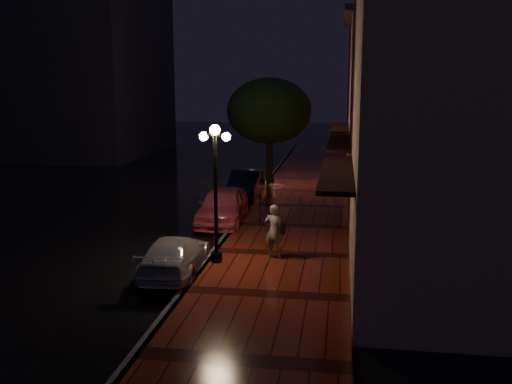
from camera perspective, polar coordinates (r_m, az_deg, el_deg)
The scene contains 15 objects.
ground at distance 22.96m, azimuth -2.10°, elevation -3.50°, with size 120.00×120.00×0.00m, color black.
sidewalk at distance 22.64m, azimuth 3.51°, elevation -3.52°, with size 4.50×60.00×0.15m, color #4C190D.
curb at distance 22.94m, azimuth -2.11°, elevation -3.32°, with size 0.25×60.00×0.15m, color #595451.
storefront_near at distance 16.16m, azimuth 18.78°, elevation 5.14°, with size 5.00×8.00×8.50m, color gray.
storefront_mid at distance 24.01m, azimuth 15.65°, elevation 10.01°, with size 5.00×8.00×11.00m, color #511914.
storefront_far at distance 31.99m, azimuth 13.85°, elevation 8.44°, with size 5.00×8.00×9.00m, color #8C5951.
storefront_extra at distance 41.95m, azimuth 12.68°, elevation 9.69°, with size 5.00×12.00×10.00m, color #511914.
streetlamp_near at distance 17.55m, azimuth -4.06°, elevation 0.66°, with size 0.96×0.36×4.31m.
streetlamp_far at distance 31.23m, azimuth 1.57°, elevation 5.20°, with size 0.96×0.36×4.31m.
street_tree at distance 28.10m, azimuth 1.35°, elevation 7.92°, with size 4.16×4.16×5.80m.
pink_car at distance 23.34m, azimuth -3.35°, elevation -1.36°, with size 1.79×4.44×1.51m, color #EF627D.
navy_car at distance 28.79m, azimuth -1.04°, elevation 0.84°, with size 1.43×4.11×1.35m, color black.
silver_car at distance 17.49m, azimuth -8.14°, elevation -6.28°, with size 1.62×3.98×1.15m, color #B5B5BD.
woman_with_umbrella at distance 18.12m, azimuth 1.86°, elevation -1.65°, with size 1.02×1.04×2.46m.
parking_meter at distance 22.70m, azimuth 0.41°, elevation -1.42°, with size 0.13×0.11×1.18m.
Camera 1 is at (4.16, -21.84, 5.72)m, focal length 40.00 mm.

